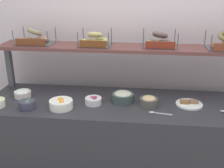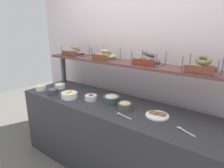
{
  "view_description": "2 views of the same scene",
  "coord_description": "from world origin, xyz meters",
  "px_view_note": "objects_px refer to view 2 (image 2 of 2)",
  "views": [
    {
      "loc": [
        0.14,
        -2.12,
        1.82
      ],
      "look_at": [
        -0.1,
        0.02,
        1.01
      ],
      "focal_mm": 43.62,
      "sensor_mm": 36.0,
      "label": 1
    },
    {
      "loc": [
        1.24,
        -1.6,
        1.67
      ],
      "look_at": [
        -0.02,
        0.05,
        1.06
      ],
      "focal_mm": 31.31,
      "sensor_mm": 36.0,
      "label": 2
    }
  ],
  "objects_px": {
    "serving_spoon_near_plate": "(122,115)",
    "bagel_basket_cinnamon_raisin": "(202,67)",
    "bowl_beet_salad": "(91,97)",
    "bagel_basket_everything": "(75,52)",
    "bowl_hummus": "(125,105)",
    "serving_plate_white": "(157,115)",
    "bowl_cream_cheese": "(60,86)",
    "bowl_tuna_salad": "(111,99)",
    "bowl_fruit_salad": "(69,95)",
    "bowl_egg_salad": "(41,87)",
    "bagel_basket_poppy": "(148,60)",
    "serving_spoon_by_edge": "(183,130)",
    "bagel_basket_plain": "(106,56)",
    "bowl_veggie_mix": "(53,91)"
  },
  "relations": [
    {
      "from": "bowl_beet_salad",
      "to": "bagel_basket_everything",
      "type": "bearing_deg",
      "value": 150.62
    },
    {
      "from": "bowl_veggie_mix",
      "to": "serving_spoon_by_edge",
      "type": "bearing_deg",
      "value": 3.33
    },
    {
      "from": "bagel_basket_poppy",
      "to": "bagel_basket_cinnamon_raisin",
      "type": "relative_size",
      "value": 1.0
    },
    {
      "from": "serving_spoon_by_edge",
      "to": "bagel_basket_poppy",
      "type": "xyz_separation_m",
      "value": [
        -0.55,
        0.39,
        0.47
      ]
    },
    {
      "from": "bowl_beet_salad",
      "to": "serving_spoon_by_edge",
      "type": "relative_size",
      "value": 0.81
    },
    {
      "from": "bowl_beet_salad",
      "to": "serving_spoon_near_plate",
      "type": "relative_size",
      "value": 0.77
    },
    {
      "from": "bowl_hummus",
      "to": "bagel_basket_plain",
      "type": "bearing_deg",
      "value": 148.57
    },
    {
      "from": "bagel_basket_cinnamon_raisin",
      "to": "bagel_basket_plain",
      "type": "bearing_deg",
      "value": 179.24
    },
    {
      "from": "serving_spoon_by_edge",
      "to": "bowl_beet_salad",
      "type": "bearing_deg",
      "value": 177.37
    },
    {
      "from": "bowl_veggie_mix",
      "to": "bagel_basket_everything",
      "type": "relative_size",
      "value": 0.4
    },
    {
      "from": "serving_plate_white",
      "to": "serving_spoon_by_edge",
      "type": "relative_size",
      "value": 1.28
    },
    {
      "from": "bowl_fruit_salad",
      "to": "serving_spoon_near_plate",
      "type": "distance_m",
      "value": 0.77
    },
    {
      "from": "bowl_hummus",
      "to": "bowl_fruit_salad",
      "type": "distance_m",
      "value": 0.72
    },
    {
      "from": "bowl_cream_cheese",
      "to": "bagel_basket_cinnamon_raisin",
      "type": "relative_size",
      "value": 0.49
    },
    {
      "from": "bagel_basket_poppy",
      "to": "bowl_beet_salad",
      "type": "bearing_deg",
      "value": -147.6
    },
    {
      "from": "bagel_basket_plain",
      "to": "bowl_cream_cheese",
      "type": "bearing_deg",
      "value": -158.21
    },
    {
      "from": "bowl_veggie_mix",
      "to": "bagel_basket_everything",
      "type": "bearing_deg",
      "value": 98.98
    },
    {
      "from": "bowl_hummus",
      "to": "bowl_beet_salad",
      "type": "relative_size",
      "value": 1.06
    },
    {
      "from": "bowl_fruit_salad",
      "to": "bagel_basket_cinnamon_raisin",
      "type": "bearing_deg",
      "value": 17.31
    },
    {
      "from": "bagel_basket_cinnamon_raisin",
      "to": "bagel_basket_everything",
      "type": "bearing_deg",
      "value": 179.11
    },
    {
      "from": "bowl_tuna_salad",
      "to": "bowl_fruit_salad",
      "type": "relative_size",
      "value": 1.01
    },
    {
      "from": "bowl_tuna_salad",
      "to": "serving_spoon_near_plate",
      "type": "xyz_separation_m",
      "value": [
        0.28,
        -0.21,
        -0.04
      ]
    },
    {
      "from": "bowl_beet_salad",
      "to": "bowl_cream_cheese",
      "type": "bearing_deg",
      "value": 173.43
    },
    {
      "from": "serving_spoon_by_edge",
      "to": "bagel_basket_poppy",
      "type": "bearing_deg",
      "value": 144.3
    },
    {
      "from": "serving_spoon_by_edge",
      "to": "bagel_basket_cinnamon_raisin",
      "type": "xyz_separation_m",
      "value": [
        0.0,
        0.36,
        0.47
      ]
    },
    {
      "from": "serving_plate_white",
      "to": "bagel_basket_poppy",
      "type": "height_order",
      "value": "bagel_basket_poppy"
    },
    {
      "from": "bowl_cream_cheese",
      "to": "bagel_basket_everything",
      "type": "relative_size",
      "value": 0.45
    },
    {
      "from": "bowl_fruit_salad",
      "to": "serving_spoon_by_edge",
      "type": "xyz_separation_m",
      "value": [
        1.33,
        0.06,
        -0.03
      ]
    },
    {
      "from": "bowl_hummus",
      "to": "serving_spoon_near_plate",
      "type": "distance_m",
      "value": 0.16
    },
    {
      "from": "bowl_hummus",
      "to": "serving_plate_white",
      "type": "height_order",
      "value": "bowl_hummus"
    },
    {
      "from": "bowl_fruit_salad",
      "to": "bagel_basket_poppy",
      "type": "height_order",
      "value": "bagel_basket_poppy"
    },
    {
      "from": "serving_spoon_near_plate",
      "to": "bagel_basket_cinnamon_raisin",
      "type": "xyz_separation_m",
      "value": [
        0.56,
        0.43,
        0.47
      ]
    },
    {
      "from": "bowl_tuna_salad",
      "to": "bowl_cream_cheese",
      "type": "relative_size",
      "value": 1.31
    },
    {
      "from": "bowl_beet_salad",
      "to": "serving_spoon_near_plate",
      "type": "bearing_deg",
      "value": -13.35
    },
    {
      "from": "serving_plate_white",
      "to": "bagel_basket_poppy",
      "type": "relative_size",
      "value": 0.75
    },
    {
      "from": "bagel_basket_everything",
      "to": "serving_plate_white",
      "type": "bearing_deg",
      "value": -10.7
    },
    {
      "from": "bagel_basket_plain",
      "to": "bagel_basket_poppy",
      "type": "height_order",
      "value": "bagel_basket_poppy"
    },
    {
      "from": "bagel_basket_cinnamon_raisin",
      "to": "serving_plate_white",
      "type": "bearing_deg",
      "value": -140.35
    },
    {
      "from": "serving_plate_white",
      "to": "bagel_basket_plain",
      "type": "distance_m",
      "value": 0.99
    },
    {
      "from": "bowl_tuna_salad",
      "to": "bowl_fruit_salad",
      "type": "height_order",
      "value": "bowl_tuna_salad"
    },
    {
      "from": "bowl_egg_salad",
      "to": "bagel_basket_poppy",
      "type": "xyz_separation_m",
      "value": [
        1.32,
        0.48,
        0.44
      ]
    },
    {
      "from": "bowl_egg_salad",
      "to": "bagel_basket_plain",
      "type": "xyz_separation_m",
      "value": [
        0.75,
        0.46,
        0.44
      ]
    },
    {
      "from": "bowl_beet_salad",
      "to": "bowl_egg_salad",
      "type": "bearing_deg",
      "value": -169.85
    },
    {
      "from": "serving_plate_white",
      "to": "bagel_basket_plain",
      "type": "relative_size",
      "value": 0.78
    },
    {
      "from": "bowl_egg_salad",
      "to": "bagel_basket_cinnamon_raisin",
      "type": "relative_size",
      "value": 0.46
    },
    {
      "from": "bowl_tuna_salad",
      "to": "bowl_hummus",
      "type": "relative_size",
      "value": 1.3
    },
    {
      "from": "bowl_hummus",
      "to": "bagel_basket_everything",
      "type": "height_order",
      "value": "bagel_basket_everything"
    },
    {
      "from": "bowl_veggie_mix",
      "to": "bowl_beet_salad",
      "type": "height_order",
      "value": "bowl_veggie_mix"
    },
    {
      "from": "bowl_egg_salad",
      "to": "serving_spoon_by_edge",
      "type": "height_order",
      "value": "bowl_egg_salad"
    },
    {
      "from": "serving_spoon_by_edge",
      "to": "bagel_basket_plain",
      "type": "relative_size",
      "value": 0.61
    }
  ]
}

